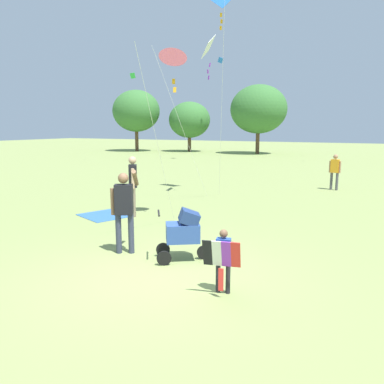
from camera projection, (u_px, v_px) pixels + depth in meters
ground_plane at (159, 275)px, 6.79m from camera, size 120.00×120.00×0.00m
treeline_distant at (310, 112)px, 33.11m from camera, size 45.09×6.73×6.48m
child_with_butterfly_kite at (223, 256)px, 5.95m from camera, size 0.59×0.41×1.03m
person_adult_flyer at (124, 205)px, 7.83m from camera, size 0.53×0.65×1.75m
stroller at (184, 230)px, 7.47m from camera, size 1.07×0.88×1.03m
kite_adult_black at (173, 58)px, 10.05m from camera, size 1.21×3.24×4.60m
kite_orange_delta at (221, 2)px, 13.61m from camera, size 1.98×3.33×7.71m
kite_green_novelty at (207, 52)px, 13.46m from camera, size 1.32×2.45×5.80m
person_couple_left at (133, 181)px, 11.13m from camera, size 0.41×0.48×1.75m
person_kid_running at (335, 169)px, 15.77m from camera, size 0.47×0.24×1.47m
picnic_blanket at (105, 215)px, 11.34m from camera, size 1.69×1.65×0.02m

